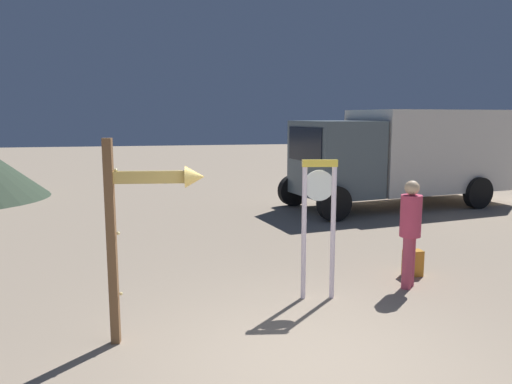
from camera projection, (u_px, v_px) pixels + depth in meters
name	position (u px, v px, depth m)	size (l,w,h in m)	color
ground_plane	(318.00, 367.00, 5.22)	(80.00, 80.00, 0.00)	gray
standing_clock	(319.00, 212.00, 7.03)	(0.51, 0.16, 2.02)	white
arrow_sign	(143.00, 213.00, 5.58)	(1.13, 0.32, 2.39)	brown
person_near_clock	(410.00, 228.00, 7.53)	(0.32, 0.32, 1.67)	#B23E57
backpack	(413.00, 263.00, 8.19)	(0.30, 0.24, 0.43)	orange
box_truck_near	(407.00, 153.00, 14.45)	(7.04, 3.58, 2.80)	silver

